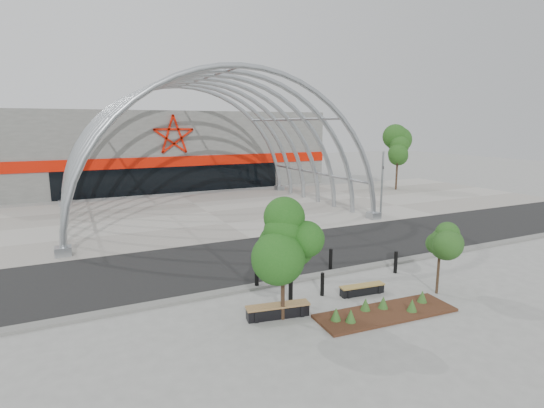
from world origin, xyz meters
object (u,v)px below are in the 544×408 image
at_px(bench_1, 362,290).
at_px(signal_pole, 382,184).
at_px(bench_0, 278,311).
at_px(bollard_2, 322,284).
at_px(street_tree_0, 283,234).
at_px(street_tree_1, 441,239).

bearing_deg(bench_1, signal_pole, 47.32).
xyz_separation_m(bench_0, bench_1, (3.95, 0.38, -0.04)).
xyz_separation_m(bench_0, bollard_2, (2.45, 0.98, 0.24)).
distance_m(signal_pole, bench_1, 14.62).
bearing_deg(street_tree_0, bench_1, 8.43).
bearing_deg(bench_1, bollard_2, 158.19).
relative_size(street_tree_0, bollard_2, 4.58).
distance_m(signal_pole, bollard_2, 15.23).
distance_m(bench_1, bollard_2, 1.63).
bearing_deg(signal_pole, bench_0, -141.33).
bearing_deg(street_tree_1, bollard_2, 156.94).
bearing_deg(bench_1, street_tree_0, -171.57).
distance_m(street_tree_0, bench_0, 2.85).
relative_size(bench_0, bench_1, 1.21).
xyz_separation_m(signal_pole, street_tree_0, (-13.64, -11.18, 0.55)).
xyz_separation_m(street_tree_0, street_tree_1, (6.63, -0.65, -0.81)).
distance_m(signal_pole, street_tree_1, 13.76).
xyz_separation_m(street_tree_0, bench_0, (-0.09, 0.19, -2.84)).
bearing_deg(street_tree_1, street_tree_0, 174.43).
distance_m(street_tree_1, bollard_2, 4.97).
bearing_deg(street_tree_0, bollard_2, 26.37).
bearing_deg(street_tree_1, signal_pole, 59.33).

